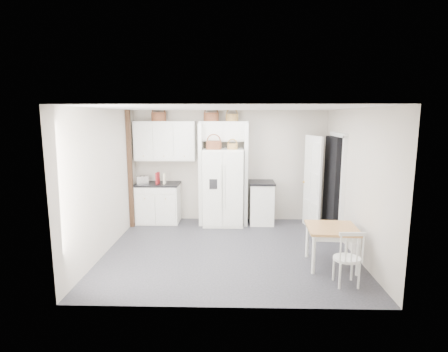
{
  "coord_description": "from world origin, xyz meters",
  "views": [
    {
      "loc": [
        0.07,
        -6.19,
        2.45
      ],
      "look_at": [
        -0.1,
        0.4,
        1.33
      ],
      "focal_mm": 28.0,
      "sensor_mm": 36.0,
      "label": 1
    }
  ],
  "objects": [
    {
      "name": "upper_cabinet",
      "position": [
        -1.5,
        1.83,
        1.9
      ],
      "size": [
        1.4,
        0.34,
        0.9
      ],
      "primitive_type": "cube",
      "color": "silver",
      "rests_on": "wall_back"
    },
    {
      "name": "refrigerator",
      "position": [
        -0.15,
        1.6,
        0.87
      ],
      "size": [
        0.9,
        0.72,
        1.74
      ],
      "primitive_type": "cube",
      "color": "white",
      "rests_on": "floor"
    },
    {
      "name": "base_cab_left",
      "position": [
        -1.67,
        1.7,
        0.45
      ],
      "size": [
        0.97,
        0.61,
        0.89
      ],
      "primitive_type": "cube",
      "color": "silver",
      "rests_on": "floor"
    },
    {
      "name": "base_cab_right",
      "position": [
        0.73,
        1.7,
        0.47
      ],
      "size": [
        0.53,
        0.64,
        0.94
      ],
      "primitive_type": "cube",
      "color": "silver",
      "rests_on": "floor"
    },
    {
      "name": "floor",
      "position": [
        0.0,
        0.0,
        0.0
      ],
      "size": [
        4.5,
        4.5,
        0.0
      ],
      "primitive_type": "plane",
      "color": "#25252A",
      "rests_on": "ground"
    },
    {
      "name": "fridge_panel_right",
      "position": [
        0.36,
        1.7,
        1.15
      ],
      "size": [
        0.08,
        0.6,
        2.3
      ],
      "primitive_type": "cube",
      "color": "silver",
      "rests_on": "floor"
    },
    {
      "name": "cookbook_cream",
      "position": [
        -1.5,
        1.62,
        1.05
      ],
      "size": [
        0.03,
        0.16,
        0.24
      ],
      "primitive_type": "cube",
      "rotation": [
        0.0,
        0.0,
        0.0
      ],
      "color": "#F8E9C1",
      "rests_on": "counter_left"
    },
    {
      "name": "bridge_cabinet",
      "position": [
        -0.15,
        1.83,
        2.12
      ],
      "size": [
        1.12,
        0.34,
        0.45
      ],
      "primitive_type": "cube",
      "color": "silver",
      "rests_on": "wall_back"
    },
    {
      "name": "ceiling",
      "position": [
        0.0,
        0.0,
        2.6
      ],
      "size": [
        4.5,
        4.5,
        0.0
      ],
      "primitive_type": "plane",
      "color": "white",
      "rests_on": "wall_back"
    },
    {
      "name": "doorway_void",
      "position": [
        2.16,
        1.0,
        1.02
      ],
      "size": [
        0.18,
        0.85,
        2.05
      ],
      "primitive_type": "cube",
      "color": "black",
      "rests_on": "floor"
    },
    {
      "name": "dining_table",
      "position": [
        1.7,
        -0.65,
        0.33
      ],
      "size": [
        0.85,
        0.85,
        0.67
      ],
      "primitive_type": "cube",
      "rotation": [
        0.0,
        0.0,
        -0.06
      ],
      "color": "olive",
      "rests_on": "floor"
    },
    {
      "name": "wall_right",
      "position": [
        2.25,
        0.0,
        1.3
      ],
      "size": [
        0.0,
        4.0,
        4.0
      ],
      "primitive_type": "plane",
      "rotation": [
        1.57,
        0.0,
        -1.57
      ],
      "color": "#B4AA99",
      "rests_on": "floor"
    },
    {
      "name": "counter_left",
      "position": [
        -1.67,
        1.7,
        0.91
      ],
      "size": [
        1.01,
        0.65,
        0.04
      ],
      "primitive_type": "cube",
      "color": "black",
      "rests_on": "base_cab_left"
    },
    {
      "name": "basket_bridge_b",
      "position": [
        0.04,
        1.83,
        2.43
      ],
      "size": [
        0.29,
        0.29,
        0.16
      ],
      "primitive_type": "cylinder",
      "color": "brown",
      "rests_on": "bridge_cabinet"
    },
    {
      "name": "cookbook_red",
      "position": [
        -1.65,
        1.62,
        1.07
      ],
      "size": [
        0.07,
        0.18,
        0.26
      ],
      "primitive_type": "cube",
      "rotation": [
        0.0,
        0.0,
        -0.17
      ],
      "color": "maroon",
      "rests_on": "counter_left"
    },
    {
      "name": "basket_fridge_a",
      "position": [
        -0.36,
        1.5,
        1.83
      ],
      "size": [
        0.34,
        0.34,
        0.18
      ],
      "primitive_type": "cylinder",
      "color": "brown",
      "rests_on": "refrigerator"
    },
    {
      "name": "wall_back",
      "position": [
        0.0,
        2.0,
        1.3
      ],
      "size": [
        4.5,
        0.0,
        4.5
      ],
      "primitive_type": "plane",
      "rotation": [
        1.57,
        0.0,
        0.0
      ],
      "color": "#B4AA99",
      "rests_on": "floor"
    },
    {
      "name": "basket_bridge_a",
      "position": [
        -0.43,
        1.83,
        2.45
      ],
      "size": [
        0.34,
        0.34,
        0.19
      ],
      "primitive_type": "cylinder",
      "color": "brown",
      "rests_on": "bridge_cabinet"
    },
    {
      "name": "fridge_panel_left",
      "position": [
        -0.66,
        1.7,
        1.15
      ],
      "size": [
        0.08,
        0.6,
        2.3
      ],
      "primitive_type": "cube",
      "color": "silver",
      "rests_on": "floor"
    },
    {
      "name": "door_slab",
      "position": [
        1.8,
        1.33,
        1.02
      ],
      "size": [
        0.21,
        0.79,
        2.05
      ],
      "primitive_type": "cube",
      "rotation": [
        0.0,
        0.0,
        -1.36
      ],
      "color": "white",
      "rests_on": "floor"
    },
    {
      "name": "basket_upper_b",
      "position": [
        -1.63,
        1.83,
        2.45
      ],
      "size": [
        0.34,
        0.34,
        0.2
      ],
      "primitive_type": "cylinder",
      "color": "brown",
      "rests_on": "upper_cabinet"
    },
    {
      "name": "counter_right",
      "position": [
        0.73,
        1.7,
        0.96
      ],
      "size": [
        0.58,
        0.68,
        0.04
      ],
      "primitive_type": "cube",
      "color": "black",
      "rests_on": "base_cab_right"
    },
    {
      "name": "basket_fridge_b",
      "position": [
        0.05,
        1.5,
        1.8
      ],
      "size": [
        0.23,
        0.23,
        0.12
      ],
      "primitive_type": "cylinder",
      "color": "brown",
      "rests_on": "refrigerator"
    },
    {
      "name": "toaster",
      "position": [
        -2.0,
        1.6,
        1.02
      ],
      "size": [
        0.29,
        0.22,
        0.18
      ],
      "primitive_type": "cube",
      "rotation": [
        0.0,
        0.0,
        0.31
      ],
      "color": "silver",
      "rests_on": "counter_left"
    },
    {
      "name": "windsor_chair",
      "position": [
        1.74,
        -1.32,
        0.4
      ],
      "size": [
        0.41,
        0.38,
        0.81
      ],
      "primitive_type": "cube",
      "rotation": [
        0.0,
        0.0,
        0.04
      ],
      "color": "silver",
      "rests_on": "floor"
    },
    {
      "name": "trim_post",
      "position": [
        -2.2,
        1.35,
        1.3
      ],
      "size": [
        0.09,
        0.09,
        2.6
      ],
      "primitive_type": "cube",
      "color": "black",
      "rests_on": "floor"
    },
    {
      "name": "wall_left",
      "position": [
        -2.25,
        0.0,
        1.3
      ],
      "size": [
        0.0,
        4.0,
        4.0
      ],
      "primitive_type": "plane",
      "rotation": [
        1.57,
        0.0,
        1.57
      ],
      "color": "#B4AA99",
      "rests_on": "floor"
    }
  ]
}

